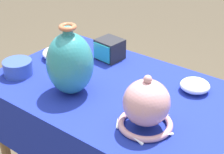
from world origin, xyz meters
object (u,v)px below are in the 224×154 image
vase_tall_bulbous (70,63)px  vase_dome_bell (146,106)px  pot_squat_cobalt (18,68)px  bowl_shallow_ivory (60,53)px  bowl_shallow_porcelain (195,85)px  mosaic_tile_box (109,49)px

vase_tall_bulbous → vase_dome_bell: vase_tall_bulbous is taller
pot_squat_cobalt → bowl_shallow_ivory: (0.03, 0.23, -0.01)m
vase_tall_bulbous → pot_squat_cobalt: size_ratio=2.25×
pot_squat_cobalt → bowl_shallow_porcelain: bearing=26.9°
vase_dome_bell → bowl_shallow_porcelain: 0.33m
vase_dome_bell → bowl_shallow_ivory: 0.66m
bowl_shallow_porcelain → bowl_shallow_ivory: (-0.65, -0.11, 0.00)m
vase_tall_bulbous → vase_dome_bell: (0.36, -0.01, -0.04)m
pot_squat_cobalt → bowl_shallow_ivory: pot_squat_cobalt is taller
mosaic_tile_box → vase_dome_bell: bearing=-33.7°
pot_squat_cobalt → mosaic_tile_box: bearing=59.0°
bowl_shallow_porcelain → bowl_shallow_ivory: size_ratio=0.71×
vase_dome_bell → bowl_shallow_ivory: bearing=161.3°
vase_tall_bulbous → mosaic_tile_box: bearing=100.8°
mosaic_tile_box → bowl_shallow_porcelain: size_ratio=1.02×
mosaic_tile_box → vase_tall_bulbous: bearing=-73.7°
bowl_shallow_porcelain → bowl_shallow_ivory: 0.66m
vase_tall_bulbous → bowl_shallow_porcelain: 0.51m
mosaic_tile_box → bowl_shallow_porcelain: mosaic_tile_box is taller
bowl_shallow_porcelain → bowl_shallow_ivory: bowl_shallow_ivory is taller
vase_dome_bell → vase_tall_bulbous: bearing=177.7°
mosaic_tile_box → bowl_shallow_porcelain: bearing=2.4°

